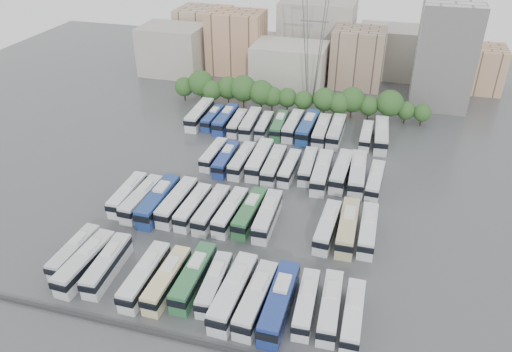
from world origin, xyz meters
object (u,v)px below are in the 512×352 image
(bus_r0_s9, at_px, (256,299))
(bus_r0_s13, at_px, (353,315))
(bus_r3_s0, at_px, (200,114))
(bus_r0_s0, at_px, (75,251))
(bus_r0_s11, at_px, (306,303))
(bus_r1_s2, at_px, (159,200))
(bus_r2_s6, at_px, (260,159))
(bus_r3_s9, at_px, (322,131))
(bus_r0_s2, at_px, (107,264))
(bus_r2_s5, at_px, (242,160))
(bus_r2_s10, at_px, (322,172))
(bus_r3_s7, at_px, (293,125))
(bus_r0_s6, at_px, (194,276))
(bus_r3_s2, at_px, (226,119))
(bus_r0_s8, at_px, (234,292))
(bus_r3_s3, at_px, (237,123))
(bus_r2_s7, at_px, (274,165))
(bus_r0_s7, at_px, (214,283))
(electricity_pylon, at_px, (314,31))
(bus_r0_s10, at_px, (279,302))
(bus_r3_s1, at_px, (213,118))
(bus_r1_s3, at_px, (177,201))
(bus_r1_s5, at_px, (212,209))
(bus_r0_s1, at_px, (85,262))
(bus_r0_s4, at_px, (145,276))
(bus_r2_s3, at_px, (214,154))
(bus_r3_s5, at_px, (264,125))
(bus_r3_s6, at_px, (279,125))
(bus_r3_s8, at_px, (308,127))
(bus_r2_s13, at_px, (375,181))
(bus_r2_s11, at_px, (342,171))
(bus_r1_s0, at_px, (128,194))
(bus_r0_s12, at_px, (330,306))
(bus_r1_s13, at_px, (368,230))
(bus_r3_s12, at_px, (366,135))
(bus_r3_s13, at_px, (381,135))
(bus_r3_s10, at_px, (336,131))
(bus_r2_s9, at_px, (308,166))
(bus_r2_s8, at_px, (290,167))
(bus_r1_s8, at_px, (268,215))
(bus_r1_s4, at_px, (193,207))
(bus_r2_s4, at_px, (226,159))
(bus_r1_s12, at_px, (348,227))
(bus_r1_s1, at_px, (142,198))
(bus_r1_s11, at_px, (327,226))
(bus_r1_s7, at_px, (250,212))

(bus_r0_s9, bearing_deg, bus_r0_s13, 5.73)
(bus_r3_s0, bearing_deg, bus_r0_s0, -91.44)
(bus_r0_s11, bearing_deg, bus_r1_s2, 147.75)
(bus_r0_s0, height_order, bus_r2_s6, bus_r2_s6)
(bus_r0_s11, distance_m, bus_r3_s9, 53.68)
(bus_r0_s2, height_order, bus_r2_s5, bus_r0_s2)
(bus_r0_s9, relative_size, bus_r2_s10, 0.97)
(bus_r0_s13, distance_m, bus_r1_s2, 40.10)
(bus_r2_s6, distance_m, bus_r3_s7, 18.16)
(bus_r0_s6, bearing_deg, bus_r3_s2, 103.87)
(bus_r0_s8, bearing_deg, bus_r3_s3, 108.92)
(bus_r2_s7, bearing_deg, bus_r0_s7, -91.00)
(electricity_pylon, xyz_separation_m, bus_r0_s10, (9.48, -75.08, -16.58))
(bus_r3_s1, bearing_deg, bus_r1_s3, -79.18)
(bus_r1_s5, bearing_deg, bus_r0_s1, -123.98)
(bus_r0_s4, relative_size, bus_r3_s9, 0.98)
(bus_r2_s3, height_order, bus_r3_s5, bus_r2_s3)
(bus_r0_s7, relative_size, bus_r3_s6, 0.96)
(bus_r3_s5, xyz_separation_m, bus_r3_s8, (10.08, 0.92, 0.40))
(bus_r3_s0, bearing_deg, electricity_pylon, 38.68)
(bus_r1_s3, xyz_separation_m, bus_r2_s13, (33.17, 16.92, -0.13))
(bus_r1_s2, distance_m, bus_r2_s11, 35.57)
(bus_r1_s2, xyz_separation_m, bus_r2_s10, (26.19, 17.84, -0.03))
(bus_r1_s0, bearing_deg, bus_r0_s12, -25.13)
(bus_r0_s6, bearing_deg, bus_r3_s7, 86.78)
(bus_r1_s13, relative_size, bus_r3_s12, 1.10)
(bus_r0_s6, bearing_deg, bus_r3_s6, 90.13)
(bus_r2_s11, height_order, bus_r3_s7, bus_r2_s11)
(bus_r0_s4, bearing_deg, bus_r3_s3, 93.14)
(bus_r0_s0, bearing_deg, bus_r3_s13, 52.69)
(bus_r0_s12, height_order, bus_r3_s0, bus_r3_s0)
(bus_r2_s7, distance_m, bus_r3_s5, 19.34)
(bus_r0_s11, relative_size, bus_r3_s10, 0.86)
(bus_r3_s1, bearing_deg, bus_r2_s6, -45.95)
(bus_r3_s9, height_order, bus_r3_s10, bus_r3_s10)
(bus_r3_s2, bearing_deg, bus_r2_s9, -35.80)
(bus_r2_s7, relative_size, bus_r2_s9, 1.09)
(bus_r3_s7, bearing_deg, bus_r2_s8, -78.92)
(bus_r2_s6, bearing_deg, bus_r3_s3, 120.38)
(bus_r1_s8, bearing_deg, bus_r3_s8, 88.79)
(bus_r0_s6, bearing_deg, bus_r1_s4, 112.17)
(bus_r1_s4, relative_size, bus_r3_s3, 1.06)
(bus_r1_s8, relative_size, bus_r2_s5, 1.05)
(bus_r2_s4, bearing_deg, bus_r0_s13, -51.22)
(bus_r0_s1, distance_m, bus_r0_s10, 29.73)
(bus_r1_s12, height_order, bus_r2_s10, bus_r2_s10)
(bus_r1_s1, xyz_separation_m, bus_r1_s8, (22.92, 1.02, -0.00))
(bus_r1_s11, xyz_separation_m, bus_r3_s1, (-33.12, 36.10, -0.18))
(bus_r1_s7, distance_m, bus_r1_s13, 19.93)
(bus_r3_s12, bearing_deg, bus_r0_s1, -123.58)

